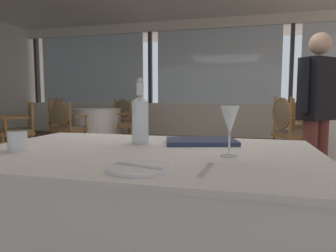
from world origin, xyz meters
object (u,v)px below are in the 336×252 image
(menu_book, at_px, (201,141))
(dining_chair_1_2, at_px, (120,116))
(dining_chair_2_1, at_px, (22,126))
(dining_chair_1_1, at_px, (137,120))
(dining_chair_0_1, at_px, (306,121))
(dining_chair_1_3, at_px, (61,117))
(diner_person_0, at_px, (317,107))
(wine_glass, at_px, (230,121))
(dining_chair_0_2, at_px, (289,126))
(water_bottle, at_px, (140,117))
(water_tumbler, at_px, (18,141))
(side_plate, at_px, (139,168))
(dining_chair_1_0, at_px, (66,123))

(menu_book, distance_m, dining_chair_1_2, 5.64)
(dining_chair_2_1, bearing_deg, dining_chair_1_1, -177.20)
(dining_chair_0_1, height_order, dining_chair_1_3, dining_chair_1_3)
(dining_chair_1_3, bearing_deg, diner_person_0, -21.93)
(wine_glass, bearing_deg, dining_chair_1_1, 114.81)
(diner_person_0, bearing_deg, dining_chair_2_1, 33.63)
(dining_chair_0_1, height_order, dining_chair_0_2, dining_chair_0_2)
(dining_chair_0_1, relative_size, dining_chair_1_3, 0.99)
(dining_chair_0_1, relative_size, dining_chair_1_2, 1.02)
(water_bottle, relative_size, dining_chair_0_1, 0.33)
(water_bottle, distance_m, menu_book, 0.32)
(dining_chair_1_3, relative_size, dining_chair_2_1, 1.06)
(menu_book, distance_m, diner_person_0, 1.87)
(water_bottle, xyz_separation_m, dining_chair_1_2, (-2.32, 5.05, -0.34))
(wine_glass, xyz_separation_m, water_tumbler, (-0.88, -0.09, -0.09))
(menu_book, height_order, diner_person_0, diner_person_0)
(dining_chair_1_1, xyz_separation_m, dining_chair_1_3, (-1.84, 0.24, 0.03))
(water_tumbler, distance_m, menu_book, 0.83)
(dining_chair_1_2, bearing_deg, dining_chair_1_1, 44.76)
(dining_chair_1_1, bearing_deg, menu_book, 121.95)
(water_tumbler, bearing_deg, dining_chair_1_2, 109.31)
(wine_glass, height_order, menu_book, wine_glass)
(side_plate, relative_size, dining_chair_1_2, 0.21)
(side_plate, relative_size, dining_chair_2_1, 0.22)
(side_plate, distance_m, dining_chair_1_1, 4.84)
(side_plate, relative_size, diner_person_0, 0.13)
(dining_chair_0_2, bearing_deg, dining_chair_1_2, 125.95)
(dining_chair_0_2, relative_size, dining_chair_2_1, 1.08)
(menu_book, distance_m, dining_chair_0_2, 3.20)
(water_tumbler, xyz_separation_m, dining_chair_1_3, (-2.93, 4.57, -0.23))
(dining_chair_0_1, height_order, dining_chair_1_0, dining_chair_0_1)
(side_plate, xyz_separation_m, dining_chair_1_2, (-2.50, 5.57, -0.22))
(dining_chair_1_1, height_order, dining_chair_1_2, dining_chair_1_2)
(dining_chair_2_1, xyz_separation_m, diner_person_0, (4.01, -0.77, 0.35))
(dining_chair_1_0, distance_m, dining_chair_1_1, 1.31)
(wine_glass, distance_m, dining_chair_0_1, 4.86)
(dining_chair_0_1, xyz_separation_m, dining_chair_1_2, (-3.93, 0.59, -0.02))
(wine_glass, bearing_deg, menu_book, 116.58)
(water_tumbler, bearing_deg, water_bottle, 37.10)
(wine_glass, distance_m, dining_chair_1_2, 5.98)
(menu_book, bearing_deg, water_bottle, 175.89)
(wine_glass, distance_m, dining_chair_1_1, 4.69)
(dining_chair_0_1, distance_m, dining_chair_1_3, 4.98)
(water_tumbler, distance_m, dining_chair_1_1, 4.48)
(water_tumbler, height_order, dining_chair_0_2, dining_chair_0_2)
(dining_chair_1_2, bearing_deg, wine_glass, 34.86)
(dining_chair_1_1, relative_size, dining_chair_2_1, 1.00)
(dining_chair_0_1, distance_m, dining_chair_0_2, 1.41)
(side_plate, bearing_deg, dining_chair_1_0, 126.32)
(dining_chair_1_2, bearing_deg, water_tumbler, 26.58)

